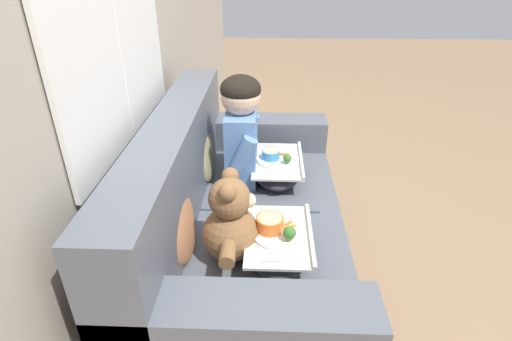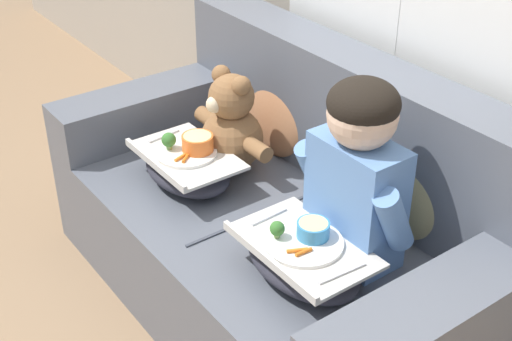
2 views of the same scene
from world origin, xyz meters
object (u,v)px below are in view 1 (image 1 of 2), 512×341
(couch, at_px, (236,226))
(lap_tray_child, at_px, (277,168))
(teddy_bear, at_px, (232,224))
(lap_tray_teddy, at_px, (278,243))
(child_figure, at_px, (241,125))
(throw_pillow_behind_teddy, at_px, (177,221))
(throw_pillow_behind_child, at_px, (202,150))

(couch, height_order, lap_tray_child, couch)
(lap_tray_child, bearing_deg, teddy_bear, 163.68)
(couch, bearing_deg, lap_tray_teddy, -147.82)
(couch, xyz_separation_m, lap_tray_teddy, (-0.35, -0.22, 0.17))
(couch, bearing_deg, child_figure, -1.88)
(child_figure, bearing_deg, lap_tray_child, -90.16)
(couch, bearing_deg, throw_pillow_behind_teddy, 147.58)
(child_figure, bearing_deg, lap_tray_teddy, -163.41)
(teddy_bear, bearing_deg, lap_tray_teddy, -89.93)
(throw_pillow_behind_child, height_order, child_figure, child_figure)
(teddy_bear, distance_m, lap_tray_teddy, 0.23)
(throw_pillow_behind_child, xyz_separation_m, teddy_bear, (-0.70, -0.24, -0.01))
(throw_pillow_behind_teddy, bearing_deg, lap_tray_teddy, -89.95)
(throw_pillow_behind_teddy, xyz_separation_m, lap_tray_child, (0.69, -0.44, -0.11))
(child_figure, height_order, lap_tray_teddy, child_figure)
(throw_pillow_behind_teddy, distance_m, lap_tray_child, 0.83)
(throw_pillow_behind_child, bearing_deg, teddy_bear, -161.19)
(child_figure, bearing_deg, throw_pillow_behind_child, 90.00)
(throw_pillow_behind_teddy, height_order, lap_tray_teddy, throw_pillow_behind_teddy)
(throw_pillow_behind_teddy, distance_m, child_figure, 0.75)
(lap_tray_teddy, bearing_deg, couch, 32.18)
(teddy_bear, bearing_deg, lap_tray_child, -16.32)
(throw_pillow_behind_child, distance_m, lap_tray_child, 0.45)
(couch, distance_m, throw_pillow_behind_teddy, 0.50)
(teddy_bear, height_order, lap_tray_child, teddy_bear)
(child_figure, bearing_deg, throw_pillow_behind_teddy, 161.53)
(throw_pillow_behind_teddy, height_order, lap_tray_child, throw_pillow_behind_teddy)
(throw_pillow_behind_teddy, bearing_deg, couch, -32.42)
(couch, xyz_separation_m, teddy_bear, (-0.35, -0.02, 0.28))
(lap_tray_child, bearing_deg, lap_tray_teddy, 179.92)
(throw_pillow_behind_child, bearing_deg, lap_tray_teddy, -147.70)
(child_figure, relative_size, lap_tray_teddy, 1.44)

